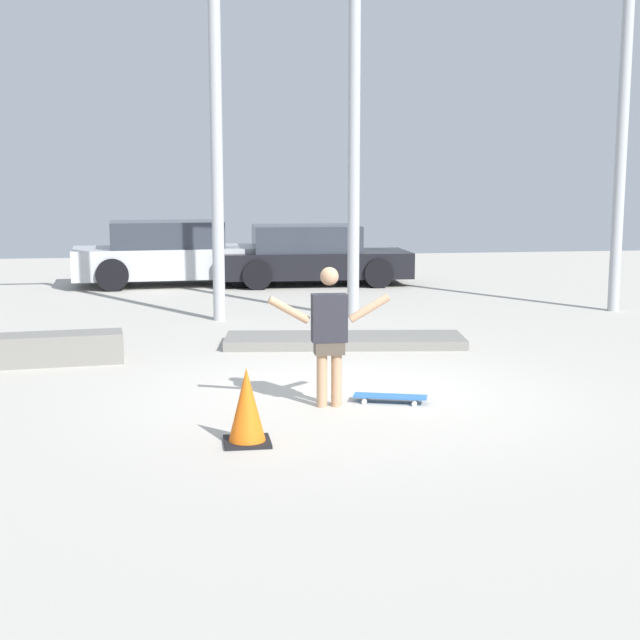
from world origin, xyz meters
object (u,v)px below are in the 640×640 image
object	(u,v)px
grind_box	(5,351)
traffic_cone	(247,407)
manual_pad	(344,340)
skateboard	(390,397)
skateboarder	(329,330)
parked_car_silver	(173,254)
parked_car_black	(311,256)

from	to	relation	value
grind_box	traffic_cone	bearing A→B (deg)	-53.77
manual_pad	skateboard	bearing A→B (deg)	-91.94
grind_box	traffic_cone	distance (m)	4.71
skateboarder	grind_box	distance (m)	4.59
skateboarder	grind_box	size ratio (longest dim) A/B	0.50
parked_car_silver	manual_pad	bearing A→B (deg)	-76.13
skateboarder	grind_box	world-z (taller)	skateboarder
manual_pad	parked_car_silver	xyz separation A→B (m)	(-2.48, 7.76, 0.62)
skateboard	grind_box	distance (m)	5.08
skateboard	traffic_cone	world-z (taller)	traffic_cone
skateboard	traffic_cone	distance (m)	2.04
manual_pad	parked_car_silver	size ratio (longest dim) A/B	0.75
grind_box	parked_car_black	xyz separation A→B (m)	(5.09, 8.17, 0.44)
skateboarder	grind_box	xyz separation A→B (m)	(-3.72, 2.61, -0.61)
parked_car_black	skateboarder	bearing A→B (deg)	-95.73
skateboarder	skateboard	world-z (taller)	skateboarder
skateboard	manual_pad	world-z (taller)	manual_pad
skateboard	traffic_cone	bearing A→B (deg)	-123.83
grind_box	manual_pad	distance (m)	4.57
skateboarder	skateboard	distance (m)	1.00
skateboarder	parked_car_silver	bearing A→B (deg)	99.01
skateboard	parked_car_silver	size ratio (longest dim) A/B	0.18
parked_car_silver	traffic_cone	bearing A→B (deg)	-90.30
skateboard	manual_pad	distance (m)	3.32
parked_car_black	manual_pad	bearing A→B (deg)	-93.06
skateboarder	manual_pad	world-z (taller)	skateboarder
parked_car_silver	traffic_cone	size ratio (longest dim) A/B	6.51
grind_box	parked_car_black	world-z (taller)	parked_car_black
grind_box	parked_car_silver	bearing A→B (deg)	76.62
skateboarder	skateboard	xyz separation A→B (m)	(0.66, 0.05, -0.74)
parked_car_silver	skateboarder	bearing A→B (deg)	-85.15
skateboard	parked_car_black	distance (m)	10.77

